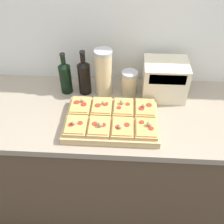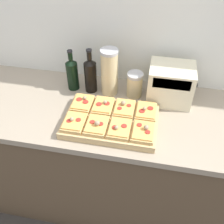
# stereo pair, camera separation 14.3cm
# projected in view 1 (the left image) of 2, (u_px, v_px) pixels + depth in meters

# --- Properties ---
(wall_back) EXTENTS (6.00, 0.06, 2.50)m
(wall_back) POSITION_uv_depth(u_px,v_px,m) (127.00, 33.00, 1.59)
(wall_back) COLOR silver
(wall_back) RESTS_ON ground_plane
(kitchen_counter) EXTENTS (2.63, 0.67, 0.94)m
(kitchen_counter) POSITION_uv_depth(u_px,v_px,m) (122.00, 160.00, 1.85)
(kitchen_counter) COLOR brown
(kitchen_counter) RESTS_ON ground_plane
(cutting_board) EXTENTS (0.50, 0.34, 0.04)m
(cutting_board) POSITION_uv_depth(u_px,v_px,m) (112.00, 121.00, 1.44)
(cutting_board) COLOR tan
(cutting_board) RESTS_ON kitchen_counter
(pizza_slice_back_left) EXTENTS (0.11, 0.15, 0.05)m
(pizza_slice_back_left) POSITION_uv_depth(u_px,v_px,m) (80.00, 106.00, 1.48)
(pizza_slice_back_left) COLOR tan
(pizza_slice_back_left) RESTS_ON cutting_board
(pizza_slice_back_midleft) EXTENTS (0.11, 0.15, 0.05)m
(pizza_slice_back_midleft) POSITION_uv_depth(u_px,v_px,m) (102.00, 106.00, 1.47)
(pizza_slice_back_midleft) COLOR tan
(pizza_slice_back_midleft) RESTS_ON cutting_board
(pizza_slice_back_midright) EXTENTS (0.11, 0.15, 0.05)m
(pizza_slice_back_midright) POSITION_uv_depth(u_px,v_px,m) (123.00, 107.00, 1.47)
(pizza_slice_back_midright) COLOR tan
(pizza_slice_back_midright) RESTS_ON cutting_board
(pizza_slice_back_right) EXTENTS (0.11, 0.15, 0.05)m
(pizza_slice_back_right) POSITION_uv_depth(u_px,v_px,m) (145.00, 108.00, 1.46)
(pizza_slice_back_right) COLOR tan
(pizza_slice_back_right) RESTS_ON cutting_board
(pizza_slice_front_left) EXTENTS (0.11, 0.15, 0.05)m
(pizza_slice_front_left) POSITION_uv_depth(u_px,v_px,m) (76.00, 126.00, 1.36)
(pizza_slice_front_left) COLOR tan
(pizza_slice_front_left) RESTS_ON cutting_board
(pizza_slice_front_midleft) EXTENTS (0.11, 0.15, 0.06)m
(pizza_slice_front_midleft) POSITION_uv_depth(u_px,v_px,m) (99.00, 126.00, 1.36)
(pizza_slice_front_midleft) COLOR tan
(pizza_slice_front_midleft) RESTS_ON cutting_board
(pizza_slice_front_midright) EXTENTS (0.11, 0.15, 0.05)m
(pizza_slice_front_midright) POSITION_uv_depth(u_px,v_px,m) (122.00, 128.00, 1.35)
(pizza_slice_front_midright) COLOR tan
(pizza_slice_front_midright) RESTS_ON cutting_board
(pizza_slice_front_right) EXTENTS (0.11, 0.15, 0.05)m
(pizza_slice_front_right) POSITION_uv_depth(u_px,v_px,m) (146.00, 128.00, 1.35)
(pizza_slice_front_right) COLOR tan
(pizza_slice_front_right) RESTS_ON cutting_board
(olive_oil_bottle) EXTENTS (0.07, 0.07, 0.27)m
(olive_oil_bottle) POSITION_uv_depth(u_px,v_px,m) (65.00, 77.00, 1.60)
(olive_oil_bottle) COLOR black
(olive_oil_bottle) RESTS_ON kitchen_counter
(wine_bottle) EXTENTS (0.08, 0.08, 0.29)m
(wine_bottle) POSITION_uv_depth(u_px,v_px,m) (84.00, 76.00, 1.59)
(wine_bottle) COLOR black
(wine_bottle) RESTS_ON kitchen_counter
(grain_jar_tall) EXTENTS (0.11, 0.11, 0.30)m
(grain_jar_tall) POSITION_uv_depth(u_px,v_px,m) (104.00, 73.00, 1.56)
(grain_jar_tall) COLOR beige
(grain_jar_tall) RESTS_ON kitchen_counter
(grain_jar_short) EXTENTS (0.10, 0.10, 0.16)m
(grain_jar_short) POSITION_uv_depth(u_px,v_px,m) (129.00, 83.00, 1.60)
(grain_jar_short) COLOR beige
(grain_jar_short) RESTS_ON kitchen_counter
(toaster_oven) EXTENTS (0.28, 0.21, 0.23)m
(toaster_oven) POSITION_uv_depth(u_px,v_px,m) (164.00, 79.00, 1.57)
(toaster_oven) COLOR beige
(toaster_oven) RESTS_ON kitchen_counter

